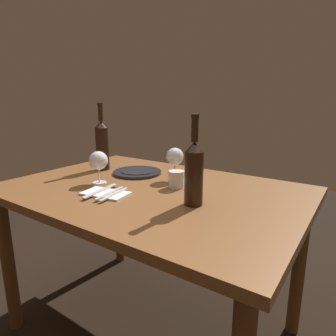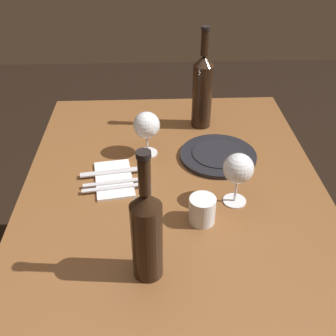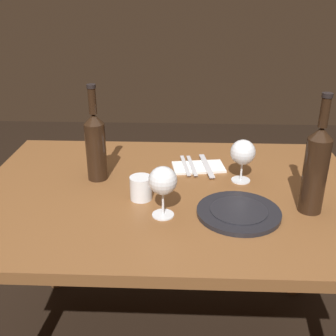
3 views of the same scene
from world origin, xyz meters
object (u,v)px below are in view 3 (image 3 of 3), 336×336
(table_knife, at_px, (207,166))
(water_tumbler, at_px, (141,189))
(fork_outer, at_px, (185,165))
(wine_bottle_second, at_px, (316,168))
(wine_glass_right, at_px, (243,153))
(wine_glass_left, at_px, (163,182))
(folded_napkin, at_px, (198,167))
(wine_bottle, at_px, (96,145))
(fork_inner, at_px, (192,165))
(dinner_plate, at_px, (239,212))

(table_knife, bearing_deg, water_tumbler, -131.74)
(fork_outer, relative_size, table_knife, 0.85)
(wine_bottle_second, distance_m, water_tumbler, 0.53)
(wine_glass_right, bearing_deg, fork_outer, 152.36)
(water_tumbler, bearing_deg, fork_outer, 60.41)
(wine_glass_left, distance_m, table_knife, 0.39)
(wine_glass_left, xyz_separation_m, folded_napkin, (0.11, 0.35, -0.11))
(water_tumbler, distance_m, fork_outer, 0.28)
(water_tumbler, xyz_separation_m, fork_outer, (0.14, 0.25, -0.02))
(wine_glass_left, xyz_separation_m, wine_bottle, (-0.24, 0.25, 0.02))
(wine_glass_right, height_order, fork_outer, wine_glass_right)
(water_tumbler, bearing_deg, fork_inner, 56.21)
(fork_inner, height_order, fork_outer, same)
(wine_bottle, bearing_deg, dinner_plate, -26.23)
(wine_bottle, relative_size, folded_napkin, 1.64)
(dinner_plate, relative_size, fork_inner, 1.40)
(wine_bottle, bearing_deg, wine_bottle_second, -16.03)
(wine_bottle_second, distance_m, folded_napkin, 0.47)
(folded_napkin, height_order, table_knife, table_knife)
(fork_outer, bearing_deg, wine_glass_left, -100.50)
(wine_bottle, xyz_separation_m, table_knife, (0.39, 0.10, -0.12))
(water_tumbler, bearing_deg, wine_glass_right, 23.32)
(wine_glass_left, relative_size, folded_napkin, 0.77)
(wine_bottle, bearing_deg, wine_glass_left, -45.25)
(fork_inner, bearing_deg, water_tumbler, -123.79)
(wine_glass_left, bearing_deg, fork_outer, 79.50)
(wine_glass_right, relative_size, dinner_plate, 0.60)
(wine_glass_left, height_order, water_tumbler, wine_glass_left)
(wine_bottle, distance_m, water_tumbler, 0.24)
(water_tumbler, height_order, fork_outer, water_tumbler)
(folded_napkin, bearing_deg, table_knife, 0.00)
(wine_glass_left, relative_size, fork_outer, 0.87)
(wine_glass_right, relative_size, fork_outer, 0.84)
(wine_glass_right, distance_m, fork_outer, 0.24)
(table_knife, bearing_deg, wine_bottle_second, -45.20)
(wine_glass_left, xyz_separation_m, wine_glass_right, (0.26, 0.25, -0.01))
(wine_glass_left, bearing_deg, dinner_plate, 3.73)
(folded_napkin, bearing_deg, water_tumbler, -127.62)
(wine_glass_left, height_order, table_knife, wine_glass_left)
(wine_glass_right, bearing_deg, wine_bottle, -179.89)
(table_knife, bearing_deg, dinner_plate, -76.40)
(wine_bottle, relative_size, wine_bottle_second, 0.93)
(fork_inner, bearing_deg, dinner_plate, -67.88)
(fork_outer, bearing_deg, fork_inner, 0.00)
(wine_glass_left, relative_size, fork_inner, 0.87)
(fork_inner, relative_size, table_knife, 0.85)
(dinner_plate, bearing_deg, fork_outer, 115.70)
(wine_bottle_second, height_order, water_tumbler, wine_bottle_second)
(wine_glass_left, xyz_separation_m, fork_inner, (0.09, 0.35, -0.10))
(wine_bottle_second, distance_m, dinner_plate, 0.26)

